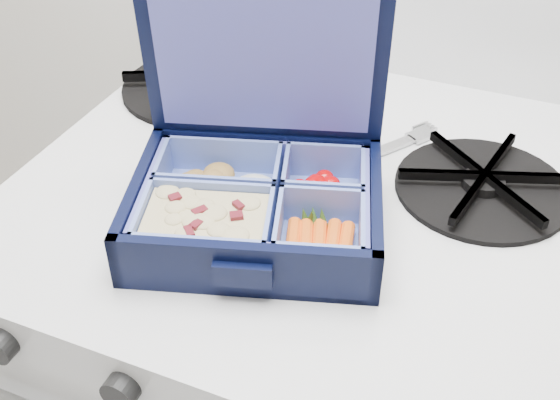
% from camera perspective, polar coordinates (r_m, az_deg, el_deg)
% --- Properties ---
extents(bento_box, '(0.25, 0.22, 0.05)m').
position_cam_1_polar(bento_box, '(0.59, -1.95, -0.60)').
color(bento_box, black).
rests_on(bento_box, stove).
extents(burner_grate, '(0.20, 0.20, 0.02)m').
position_cam_1_polar(burner_grate, '(0.67, 16.21, 1.55)').
color(burner_grate, black).
rests_on(burner_grate, stove).
extents(burner_grate_rear, '(0.23, 0.23, 0.02)m').
position_cam_1_polar(burner_grate_rear, '(0.81, -6.59, 9.52)').
color(burner_grate_rear, black).
rests_on(burner_grate_rear, stove).
extents(fork, '(0.12, 0.16, 0.01)m').
position_cam_1_polar(fork, '(0.69, 6.41, 3.28)').
color(fork, '#A7A7A7').
rests_on(fork, stove).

